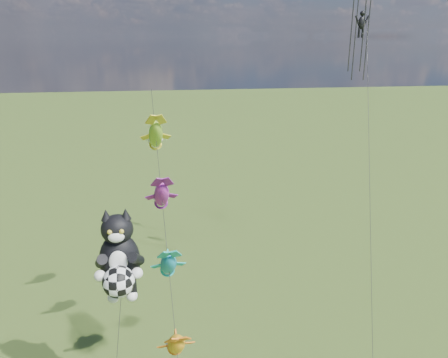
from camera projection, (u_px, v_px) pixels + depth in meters
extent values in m
ellipsoid|color=black|center=(120.00, 260.00, 22.21)|extent=(2.46, 2.20, 3.01)
ellipsoid|color=black|center=(117.00, 229.00, 21.57)|extent=(1.94, 1.83, 1.52)
cone|color=black|center=(106.00, 215.00, 21.25)|extent=(0.65, 0.65, 0.56)
cone|color=black|center=(126.00, 214.00, 21.38)|extent=(0.65, 0.65, 0.56)
ellipsoid|color=white|center=(116.00, 237.00, 21.04)|extent=(0.87, 0.60, 0.55)
ellipsoid|color=white|center=(118.00, 262.00, 21.46)|extent=(1.00, 0.60, 1.24)
sphere|color=gold|center=(110.00, 232.00, 20.84)|extent=(0.23, 0.23, 0.23)
sphere|color=gold|center=(122.00, 231.00, 20.92)|extent=(0.23, 0.23, 0.23)
sphere|color=white|center=(100.00, 276.00, 21.23)|extent=(0.56, 0.56, 0.56)
sphere|color=white|center=(137.00, 273.00, 21.48)|extent=(0.56, 0.56, 0.56)
sphere|color=white|center=(113.00, 297.00, 22.64)|extent=(0.60, 0.60, 0.60)
sphere|color=white|center=(132.00, 296.00, 22.77)|extent=(0.60, 0.60, 0.60)
sphere|color=white|center=(119.00, 282.00, 21.16)|extent=(1.58, 1.58, 1.58)
cylinder|color=black|center=(167.00, 251.00, 24.26)|extent=(1.15, 15.80, 16.01)
ellipsoid|color=yellow|center=(176.00, 344.00, 22.13)|extent=(1.06, 2.54, 2.49)
ellipsoid|color=blue|center=(168.00, 264.00, 23.94)|extent=(1.06, 2.54, 2.49)
ellipsoid|color=#D833B3|center=(162.00, 195.00, 25.75)|extent=(1.06, 2.54, 2.49)
ellipsoid|color=green|center=(156.00, 135.00, 27.57)|extent=(1.06, 2.54, 2.49)
cylinder|color=black|center=(369.00, 169.00, 26.77)|extent=(4.92, 16.38, 23.20)
cylinder|color=black|center=(352.00, 21.00, 29.24)|extent=(0.08, 0.08, 6.86)
cylinder|color=black|center=(363.00, 21.00, 29.36)|extent=(0.08, 0.08, 6.86)
cylinder|color=black|center=(356.00, 24.00, 32.06)|extent=(0.08, 0.08, 8.51)
cylinder|color=black|center=(368.00, 24.00, 32.18)|extent=(0.08, 0.08, 8.51)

